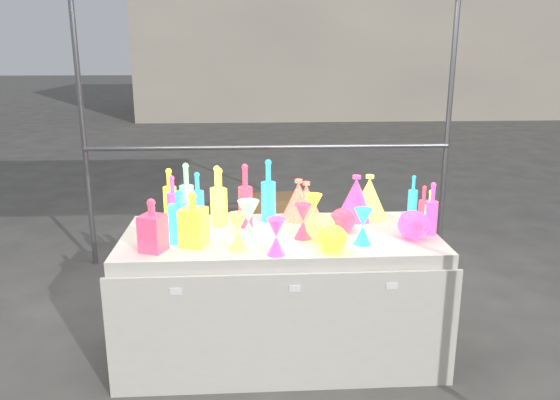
{
  "coord_description": "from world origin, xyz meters",
  "views": [
    {
      "loc": [
        -0.18,
        -2.97,
        1.76
      ],
      "look_at": [
        0.0,
        0.0,
        0.95
      ],
      "focal_mm": 35.0,
      "sensor_mm": 36.0,
      "label": 1
    }
  ],
  "objects": [
    {
      "name": "bottle_8",
      "position": [
        0.86,
        0.3,
        0.88
      ],
      "size": [
        0.07,
        0.07,
        0.27
      ],
      "primitive_type": null,
      "rotation": [
        0.0,
        0.0,
        0.15
      ],
      "color": "#198A2B",
      "rests_on": "display_table"
    },
    {
      "name": "bottle_9",
      "position": [
        0.86,
        0.08,
        0.88
      ],
      "size": [
        0.07,
        0.07,
        0.25
      ],
      "primitive_type": null,
      "rotation": [
        0.0,
        0.0,
        0.33
      ],
      "color": "#D24716",
      "rests_on": "display_table"
    },
    {
      "name": "cardboard_box_closed",
      "position": [
        0.1,
        2.28,
        0.18
      ],
      "size": [
        0.54,
        0.42,
        0.37
      ],
      "primitive_type": "cube",
      "rotation": [
        0.0,
        0.0,
        0.11
      ],
      "color": "olive",
      "rests_on": "ground"
    },
    {
      "name": "globe_0",
      "position": [
        0.26,
        -0.3,
        0.81
      ],
      "size": [
        0.18,
        0.18,
        0.13
      ],
      "primitive_type": null,
      "rotation": [
        0.0,
        0.0,
        -0.16
      ],
      "color": "#EF4A16",
      "rests_on": "display_table"
    },
    {
      "name": "bottle_5",
      "position": [
        -0.54,
        0.2,
        0.94
      ],
      "size": [
        0.1,
        0.1,
        0.38
      ],
      "primitive_type": null,
      "rotation": [
        0.0,
        0.0,
        -0.18
      ],
      "color": "#D42AAA",
      "rests_on": "display_table"
    },
    {
      "name": "bottle_6",
      "position": [
        -0.35,
        0.2,
        0.92
      ],
      "size": [
        0.1,
        0.1,
        0.35
      ],
      "primitive_type": null,
      "rotation": [
        0.0,
        0.0,
        0.07
      ],
      "color": "#EF4A16",
      "rests_on": "display_table"
    },
    {
      "name": "hourglass_1",
      "position": [
        -0.04,
        -0.34,
        0.85
      ],
      "size": [
        0.12,
        0.12,
        0.19
      ],
      "primitive_type": null,
      "rotation": [
        0.0,
        0.0,
        -0.29
      ],
      "color": "blue",
      "rests_on": "display_table"
    },
    {
      "name": "bottle_2",
      "position": [
        -0.2,
        0.14,
        0.94
      ],
      "size": [
        0.11,
        0.11,
        0.38
      ],
      "primitive_type": null,
      "rotation": [
        0.0,
        0.0,
        0.4
      ],
      "color": "#D24716",
      "rests_on": "display_table"
    },
    {
      "name": "lampshade_1",
      "position": [
        0.18,
        0.28,
        0.87
      ],
      "size": [
        0.26,
        0.26,
        0.24
      ],
      "primitive_type": null,
      "rotation": [
        0.0,
        0.0,
        -0.38
      ],
      "color": "yellow",
      "rests_on": "display_table"
    },
    {
      "name": "hourglass_4",
      "position": [
        0.2,
        0.09,
        0.85
      ],
      "size": [
        0.14,
        0.14,
        0.21
      ],
      "primitive_type": null,
      "rotation": [
        0.0,
        0.0,
        0.43
      ],
      "color": "#EF4A16",
      "rests_on": "display_table"
    },
    {
      "name": "ground",
      "position": [
        0.0,
        0.0,
        0.0
      ],
      "size": [
        80.0,
        80.0,
        0.0
      ],
      "primitive_type": "plane",
      "color": "#63615C",
      "rests_on": "ground"
    },
    {
      "name": "hourglass_3",
      "position": [
        -0.18,
        -0.14,
        0.87
      ],
      "size": [
        0.15,
        0.15,
        0.24
      ],
      "primitive_type": null,
      "rotation": [
        0.0,
        0.0,
        -0.3
      ],
      "color": "#D42AAA",
      "rests_on": "display_table"
    },
    {
      "name": "globe_2",
      "position": [
        0.37,
        0.02,
        0.81
      ],
      "size": [
        0.2,
        0.2,
        0.12
      ],
      "primitive_type": null,
      "rotation": [
        0.0,
        0.0,
        -0.36
      ],
      "color": "#D24716",
      "rests_on": "display_table"
    },
    {
      "name": "display_table",
      "position": [
        0.0,
        -0.01,
        0.37
      ],
      "size": [
        1.84,
        0.83,
        0.75
      ],
      "color": "silver",
      "rests_on": "ground"
    },
    {
      "name": "hourglass_0",
      "position": [
        0.12,
        -0.09,
        0.85
      ],
      "size": [
        0.11,
        0.11,
        0.2
      ],
      "primitive_type": null,
      "rotation": [
        0.0,
        0.0,
        -0.17
      ],
      "color": "#D24716",
      "rests_on": "display_table"
    },
    {
      "name": "bottle_7",
      "position": [
        -0.06,
        0.26,
        0.94
      ],
      "size": [
        0.11,
        0.11,
        0.38
      ],
      "primitive_type": null,
      "rotation": [
        0.0,
        0.0,
        -0.3
      ],
      "color": "#198A2B",
      "rests_on": "display_table"
    },
    {
      "name": "decanter_1",
      "position": [
        -0.68,
        -0.24,
        0.89
      ],
      "size": [
        0.15,
        0.15,
        0.28
      ],
      "primitive_type": null,
      "rotation": [
        0.0,
        0.0,
        -0.38
      ],
      "color": "#D24716",
      "rests_on": "display_table"
    },
    {
      "name": "cardboard_box_flat",
      "position": [
        0.03,
        1.82,
        0.03
      ],
      "size": [
        0.87,
        0.74,
        0.06
      ],
      "primitive_type": "cube",
      "rotation": [
        0.0,
        0.0,
        0.36
      ],
      "color": "olive",
      "rests_on": "ground"
    },
    {
      "name": "bottle_11",
      "position": [
        0.86,
        -0.03,
        0.88
      ],
      "size": [
        0.07,
        0.07,
        0.26
      ],
      "primitive_type": null,
      "rotation": [
        0.0,
        0.0,
        0.25
      ],
      "color": "#125E76",
      "rests_on": "display_table"
    },
    {
      "name": "bottle_0",
      "position": [
        -0.67,
        0.35,
        0.91
      ],
      "size": [
        0.09,
        0.09,
        0.32
      ],
      "primitive_type": null,
      "rotation": [
        0.0,
        0.0,
        -0.16
      ],
      "color": "#EF4A16",
      "rests_on": "display_table"
    },
    {
      "name": "decanter_0",
      "position": [
        -0.47,
        -0.17,
        0.9
      ],
      "size": [
        0.16,
        0.16,
        0.3
      ],
      "primitive_type": null,
      "rotation": [
        0.0,
        0.0,
        -0.32
      ],
      "color": "#EF4A16",
      "rests_on": "display_table"
    },
    {
      "name": "lampshade_3",
      "position": [
        0.57,
        0.28,
        0.89
      ],
      "size": [
        0.25,
        0.25,
        0.27
      ],
      "primitive_type": null,
      "rotation": [
        0.0,
        0.0,
        -0.09
      ],
      "color": "#125E76",
      "rests_on": "display_table"
    },
    {
      "name": "decanter_2",
      "position": [
        -0.55,
        -0.1,
        0.9
      ],
      "size": [
        0.13,
        0.13,
        0.29
      ],
      "primitive_type": null,
      "rotation": [
        0.0,
        0.0,
        0.06
      ],
      "color": "#198A2B",
      "rests_on": "display_table"
    },
    {
      "name": "bottle_10",
      "position": [
        0.86,
        -0.06,
        0.9
      ],
      "size": [
        0.07,
        0.07,
        0.31
      ],
      "primitive_type": null,
      "rotation": [
        0.0,
        0.0,
        0.05
      ],
      "color": "blue",
      "rests_on": "display_table"
    },
    {
      "name": "bottle_4",
      "position": [
        -0.36,
        0.16,
        0.93
      ],
      "size": [
        0.09,
        0.09,
        0.37
      ],
      "primitive_type": null,
      "rotation": [
        0.0,
        0.0,
        0.06
      ],
      "color": "#125E76",
      "rests_on": "display_table"
    },
    {
      "name": "background_building",
      "position": [
        4.0,
        14.0,
        3.0
      ],
      "size": [
        14.0,
        6.0,
        6.0
      ],
      "primitive_type": "cube",
      "color": "#C0B6A0",
      "rests_on": "ground"
    },
    {
      "name": "hourglass_5",
      "position": [
        0.44,
        -0.2,
        0.85
      ],
      "size": [
        0.12,
        0.12,
        0.2
      ],
      "primitive_type": null,
      "rotation": [
        0.0,
        0.0,
        -0.29
      ],
      "color": "#198A2B",
      "rests_on": "display_table"
    },
    {
      "name": "bottle_3",
      "position": [
        -0.64,
        0.29,
        0.89
      ],
      "size": [
        0.09,
        0.09,
        0.29
      ],
      "primitive_type": null,
      "rotation": [
        0.0,
        0.0,
        0.33
      ],
      "color": "blue",
      "rests_on": "display_table"
    },
    {
      "name": "lampshade_0",
      "position": [
        0.13,
        0.28,
        0.88
      ],
      "size": [
        0.23,
        0.23,
        0.25
      ],
      "primitive_type": null,
      "rotation": [
        0.0,
        0.0,
        0.09
      ],
      "color": "yellow",
      "rests_on": "display_table"
    },
    {
      "name": "hourglass_2",
      "position": [
        -0.24,
        -0.25,
        0.85
      ],
      "size": [
        0.11,
        0.11,
        0.2
      ],
      "primitive_type": null,
      "rotation": [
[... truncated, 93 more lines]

